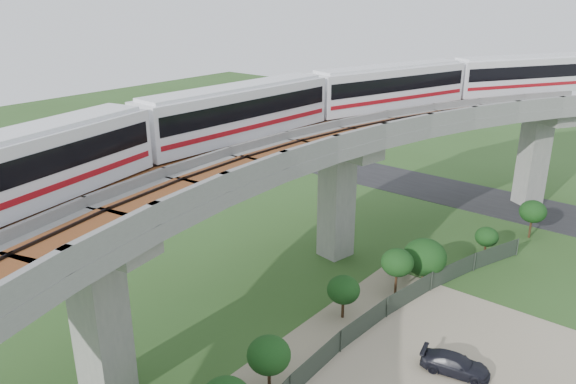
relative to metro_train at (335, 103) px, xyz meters
The scene contains 12 objects.
ground 15.58m from the metro_train, 96.65° to the right, with size 160.00×160.00×0.00m, color #2F5020.
asphalt_road 23.93m from the metro_train, 93.09° to the left, with size 60.00×8.00×0.03m, color #232326.
viaduct 10.40m from the metro_train, 73.93° to the right, with size 19.58×73.98×11.40m.
metro_train is the anchor object (origin of this frame).
fence 17.28m from the metro_train, 47.68° to the right, with size 3.87×38.73×1.50m.
tree_0 20.28m from the metro_train, 52.29° to the left, with size 2.22×2.22×3.32m.
tree_1 16.35m from the metro_train, 42.35° to the left, with size 1.81×1.81×2.36m.
tree_2 12.76m from the metro_train, 11.28° to the left, with size 3.14×3.14×3.19m.
tree_3 11.98m from the metro_train, 13.60° to the right, with size 2.23×2.23×3.39m.
tree_4 13.25m from the metro_train, 49.59° to the right, with size 2.12×2.12×2.94m.
tree_5 18.92m from the metro_train, 66.37° to the right, with size 2.28×2.28×3.32m.
car_dark 19.11m from the metro_train, 28.06° to the right, with size 1.52×3.73×1.08m, color black.
Camera 1 is at (23.49, -23.28, 19.93)m, focal length 35.00 mm.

